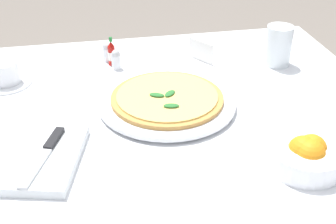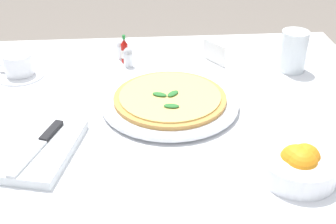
{
  "view_description": "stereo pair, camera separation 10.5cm",
  "coord_description": "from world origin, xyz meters",
  "px_view_note": "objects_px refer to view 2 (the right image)",
  "views": [
    {
      "loc": [
        0.83,
        -0.16,
        1.31
      ],
      "look_at": [
        -0.06,
        0.01,
        0.77
      ],
      "focal_mm": 49.16,
      "sensor_mm": 36.0,
      "label": 1
    },
    {
      "loc": [
        0.84,
        -0.06,
        1.31
      ],
      "look_at": [
        -0.06,
        0.01,
        0.77
      ],
      "focal_mm": 49.16,
      "sensor_mm": 36.0,
      "label": 2
    }
  ],
  "objects_px": {
    "pizza": "(170,98)",
    "water_glass_near_right": "(293,53)",
    "coffee_cup_far_left": "(18,66)",
    "salt_shaker": "(128,58)",
    "napkin_folded": "(41,149)",
    "pizza_plate": "(170,102)",
    "pepper_shaker": "(121,50)",
    "menu_card": "(214,53)",
    "citrus_bowl": "(299,164)",
    "hot_sauce_bottle": "(125,51)",
    "dinner_knife": "(39,145)"
  },
  "relations": [
    {
      "from": "pizza",
      "to": "water_glass_near_right",
      "type": "bearing_deg",
      "value": 116.51
    },
    {
      "from": "coffee_cup_far_left",
      "to": "salt_shaker",
      "type": "relative_size",
      "value": 2.31
    },
    {
      "from": "napkin_folded",
      "to": "pizza",
      "type": "bearing_deg",
      "value": 135.53
    },
    {
      "from": "pizza_plate",
      "to": "pepper_shaker",
      "type": "height_order",
      "value": "pepper_shaker"
    },
    {
      "from": "menu_card",
      "to": "napkin_folded",
      "type": "bearing_deg",
      "value": -79.45
    },
    {
      "from": "citrus_bowl",
      "to": "menu_card",
      "type": "xyz_separation_m",
      "value": [
        -0.53,
        -0.08,
        0.0
      ]
    },
    {
      "from": "hot_sauce_bottle",
      "to": "menu_card",
      "type": "xyz_separation_m",
      "value": [
        0.02,
        0.26,
        -0.0
      ]
    },
    {
      "from": "pizza_plate",
      "to": "dinner_knife",
      "type": "height_order",
      "value": "dinner_knife"
    },
    {
      "from": "citrus_bowl",
      "to": "hot_sauce_bottle",
      "type": "xyz_separation_m",
      "value": [
        -0.55,
        -0.33,
        0.01
      ]
    },
    {
      "from": "coffee_cup_far_left",
      "to": "dinner_knife",
      "type": "height_order",
      "value": "coffee_cup_far_left"
    },
    {
      "from": "pizza_plate",
      "to": "pepper_shaker",
      "type": "relative_size",
      "value": 5.89
    },
    {
      "from": "dinner_knife",
      "to": "pizza",
      "type": "bearing_deg",
      "value": 142.22
    },
    {
      "from": "pizza_plate",
      "to": "napkin_folded",
      "type": "xyz_separation_m",
      "value": [
        0.17,
        -0.28,
        -0.0
      ]
    },
    {
      "from": "pizza",
      "to": "citrus_bowl",
      "type": "bearing_deg",
      "value": 38.39
    },
    {
      "from": "coffee_cup_far_left",
      "to": "salt_shaker",
      "type": "height_order",
      "value": "coffee_cup_far_left"
    },
    {
      "from": "pizza_plate",
      "to": "coffee_cup_far_left",
      "type": "bearing_deg",
      "value": -116.32
    },
    {
      "from": "salt_shaker",
      "to": "menu_card",
      "type": "distance_m",
      "value": 0.25
    },
    {
      "from": "water_glass_near_right",
      "to": "napkin_folded",
      "type": "relative_size",
      "value": 0.46
    },
    {
      "from": "napkin_folded",
      "to": "pepper_shaker",
      "type": "xyz_separation_m",
      "value": [
        -0.46,
        0.16,
        0.02
      ]
    },
    {
      "from": "hot_sauce_bottle",
      "to": "menu_card",
      "type": "relative_size",
      "value": 1.07
    },
    {
      "from": "pizza_plate",
      "to": "pizza",
      "type": "xyz_separation_m",
      "value": [
        0.0,
        -0.0,
        0.01
      ]
    },
    {
      "from": "pizza_plate",
      "to": "citrus_bowl",
      "type": "height_order",
      "value": "citrus_bowl"
    },
    {
      "from": "napkin_folded",
      "to": "hot_sauce_bottle",
      "type": "xyz_separation_m",
      "value": [
        -0.43,
        0.17,
        0.02
      ]
    },
    {
      "from": "water_glass_near_right",
      "to": "coffee_cup_far_left",
      "type": "bearing_deg",
      "value": -91.5
    },
    {
      "from": "pizza_plate",
      "to": "dinner_knife",
      "type": "distance_m",
      "value": 0.33
    },
    {
      "from": "water_glass_near_right",
      "to": "pepper_shaker",
      "type": "relative_size",
      "value": 2.02
    },
    {
      "from": "napkin_folded",
      "to": "salt_shaker",
      "type": "relative_size",
      "value": 4.36
    },
    {
      "from": "pizza",
      "to": "citrus_bowl",
      "type": "distance_m",
      "value": 0.36
    },
    {
      "from": "hot_sauce_bottle",
      "to": "pepper_shaker",
      "type": "height_order",
      "value": "hot_sauce_bottle"
    },
    {
      "from": "pizza_plate",
      "to": "pizza",
      "type": "bearing_deg",
      "value": -18.82
    },
    {
      "from": "water_glass_near_right",
      "to": "napkin_folded",
      "type": "height_order",
      "value": "water_glass_near_right"
    },
    {
      "from": "pizza",
      "to": "salt_shaker",
      "type": "xyz_separation_m",
      "value": [
        -0.24,
        -0.1,
        0.0
      ]
    },
    {
      "from": "coffee_cup_far_left",
      "to": "menu_card",
      "type": "relative_size",
      "value": 1.68
    },
    {
      "from": "napkin_folded",
      "to": "pepper_shaker",
      "type": "height_order",
      "value": "pepper_shaker"
    },
    {
      "from": "coffee_cup_far_left",
      "to": "hot_sauce_bottle",
      "type": "bearing_deg",
      "value": 103.16
    },
    {
      "from": "pizza",
      "to": "coffee_cup_far_left",
      "type": "xyz_separation_m",
      "value": [
        -0.2,
        -0.4,
        0.0
      ]
    },
    {
      "from": "dinner_knife",
      "to": "hot_sauce_bottle",
      "type": "relative_size",
      "value": 2.28
    },
    {
      "from": "citrus_bowl",
      "to": "menu_card",
      "type": "distance_m",
      "value": 0.53
    },
    {
      "from": "salt_shaker",
      "to": "pizza",
      "type": "bearing_deg",
      "value": 23.0
    },
    {
      "from": "pizza",
      "to": "pizza_plate",
      "type": "bearing_deg",
      "value": 161.18
    },
    {
      "from": "dinner_knife",
      "to": "pepper_shaker",
      "type": "xyz_separation_m",
      "value": [
        -0.46,
        0.16,
        0.0
      ]
    },
    {
      "from": "pizza",
      "to": "hot_sauce_bottle",
      "type": "height_order",
      "value": "hot_sauce_bottle"
    },
    {
      "from": "citrus_bowl",
      "to": "menu_card",
      "type": "height_order",
      "value": "citrus_bowl"
    },
    {
      "from": "coffee_cup_far_left",
      "to": "pepper_shaker",
      "type": "relative_size",
      "value": 2.31
    },
    {
      "from": "napkin_folded",
      "to": "dinner_knife",
      "type": "height_order",
      "value": "dinner_knife"
    },
    {
      "from": "napkin_folded",
      "to": "citrus_bowl",
      "type": "height_order",
      "value": "citrus_bowl"
    },
    {
      "from": "pizza",
      "to": "napkin_folded",
      "type": "xyz_separation_m",
      "value": [
        0.17,
        -0.28,
        -0.01
      ]
    },
    {
      "from": "coffee_cup_far_left",
      "to": "napkin_folded",
      "type": "distance_m",
      "value": 0.39
    },
    {
      "from": "water_glass_near_right",
      "to": "salt_shaker",
      "type": "height_order",
      "value": "water_glass_near_right"
    },
    {
      "from": "hot_sauce_bottle",
      "to": "pepper_shaker",
      "type": "xyz_separation_m",
      "value": [
        -0.03,
        -0.01,
        -0.01
      ]
    }
  ]
}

